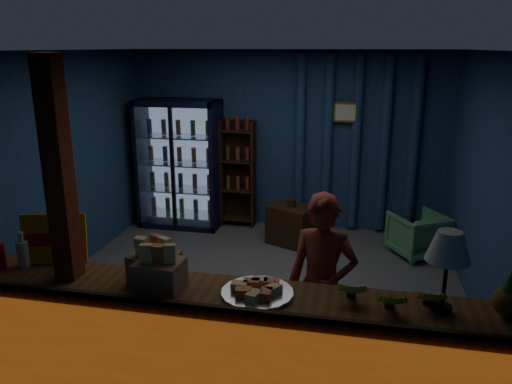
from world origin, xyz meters
TOP-DOWN VIEW (x-y plane):
  - ground at (0.00, 0.00)m, footprint 4.60×4.60m
  - room_walls at (0.00, 0.00)m, footprint 4.60×4.60m
  - counter at (0.00, -1.91)m, footprint 4.40×0.57m
  - support_post at (-1.05, -1.90)m, footprint 0.16×0.16m
  - beverage_cooler at (-1.55, 1.92)m, footprint 1.20×0.62m
  - bottle_shelf at (-0.70, 2.06)m, footprint 0.50×0.28m
  - curtain_folds at (1.00, 2.14)m, footprint 1.74×0.14m
  - framed_picture at (0.85, 2.10)m, footprint 0.36×0.04m
  - shopkeeper at (0.82, -1.33)m, footprint 0.60×0.42m
  - green_chair at (1.86, 1.37)m, footprint 0.84×0.85m
  - side_table at (0.20, 1.42)m, footprint 0.72×0.63m
  - yellow_sign at (-1.31, -1.68)m, footprint 0.51×0.25m
  - soda_bottles at (-1.66, -1.84)m, footprint 0.39×0.17m
  - snack_box_left at (-0.30, -1.94)m, footprint 0.34×0.28m
  - snack_box_centre at (-0.39, -1.83)m, footprint 0.37×0.32m
  - pastry_tray at (0.41, -1.89)m, footprint 0.52×0.52m
  - banana_bunches at (1.31, -1.86)m, footprint 0.74×0.29m
  - table_lamp at (1.65, -1.86)m, footprint 0.29×0.29m
  - pineapple at (2.05, -1.86)m, footprint 0.20×0.20m

SIDE VIEW (x-z plane):
  - ground at x=0.00m, z-range 0.00..0.00m
  - side_table at x=0.20m, z-range -0.05..0.59m
  - green_chair at x=1.86m, z-range 0.00..0.57m
  - counter at x=0.00m, z-range -0.02..0.97m
  - shopkeeper at x=0.82m, z-range 0.00..1.55m
  - bottle_shelf at x=-0.70m, z-range -0.01..1.59m
  - beverage_cooler at x=-1.55m, z-range -0.02..1.88m
  - pastry_tray at x=0.41m, z-range 0.94..1.02m
  - banana_bunches at x=1.31m, z-range 0.95..1.11m
  - soda_bottles at x=-1.66m, z-range 0.92..1.21m
  - snack_box_left at x=-0.30m, z-range 0.90..1.24m
  - snack_box_centre at x=-0.39m, z-range 0.90..1.25m
  - pineapple at x=2.05m, z-range 0.92..1.27m
  - yellow_sign at x=-1.31m, z-range 0.95..1.35m
  - support_post at x=-1.05m, z-range 0.00..2.60m
  - curtain_folds at x=1.00m, z-range 0.05..2.55m
  - table_lamp at x=1.65m, z-range 1.11..1.67m
  - room_walls at x=0.00m, z-range -0.73..3.87m
  - framed_picture at x=0.85m, z-range 1.61..1.89m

